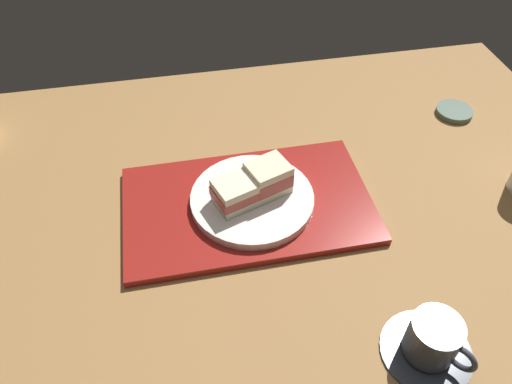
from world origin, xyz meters
TOP-DOWN VIEW (x-y plane):
  - ground_plane at (0.00, 0.00)cm, footprint 140.00×100.00cm
  - serving_tray at (1.74, -3.76)cm, footprint 43.89×26.27cm
  - sandwich_plate at (1.00, -3.49)cm, footprint 21.83×21.83cm
  - sandwich_near at (-2.05, -4.55)cm, footprint 8.41×7.86cm
  - sandwich_far at (4.05, -2.43)cm, footprint 8.70×7.91cm
  - coffee_cup at (-17.86, 28.35)cm, footprint 12.89×12.89cm
  - small_sauce_dish at (-47.87, -22.46)cm, footprint 7.80×7.80cm

SIDE VIEW (x-z plane):
  - ground_plane at x=0.00cm, z-range -3.00..0.00cm
  - small_sauce_dish at x=-47.87cm, z-range 0.00..1.23cm
  - serving_tray at x=1.74cm, z-range 0.00..1.49cm
  - sandwich_plate at x=1.00cm, z-range 1.49..3.13cm
  - coffee_cup at x=-17.86cm, z-range -0.49..6.82cm
  - sandwich_far at x=4.05cm, z-range 3.13..7.97cm
  - sandwich_near at x=-2.05cm, z-range 3.13..8.89cm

